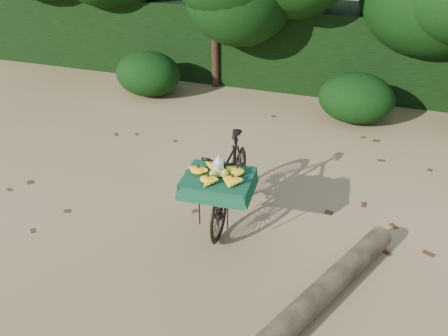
% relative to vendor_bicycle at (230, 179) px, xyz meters
% --- Properties ---
extents(ground, '(80.00, 80.00, 0.00)m').
position_rel_vendor_bicycle_xyz_m(ground, '(-0.19, -0.45, -0.59)').
color(ground, tan).
rests_on(ground, ground).
extents(vendor_bicycle, '(0.87, 1.94, 1.16)m').
position_rel_vendor_bicycle_xyz_m(vendor_bicycle, '(0.00, 0.00, 0.00)').
color(vendor_bicycle, black).
rests_on(vendor_bicycle, ground).
extents(fallen_log, '(1.81, 3.57, 0.27)m').
position_rel_vendor_bicycle_xyz_m(fallen_log, '(1.26, -1.72, -0.45)').
color(fallen_log, brown).
rests_on(fallen_log, ground).
extents(hedge_backdrop, '(26.00, 1.80, 1.80)m').
position_rel_vendor_bicycle_xyz_m(hedge_backdrop, '(-0.19, 5.85, 0.31)').
color(hedge_backdrop, black).
rests_on(hedge_backdrop, ground).
extents(tree_row, '(14.50, 2.00, 4.00)m').
position_rel_vendor_bicycle_xyz_m(tree_row, '(-0.84, 5.05, 1.41)').
color(tree_row, black).
rests_on(tree_row, ground).
extents(bush_clumps, '(8.80, 1.70, 0.90)m').
position_rel_vendor_bicycle_xyz_m(bush_clumps, '(0.31, 3.85, -0.14)').
color(bush_clumps, black).
rests_on(bush_clumps, ground).
extents(leaf_litter, '(7.00, 7.30, 0.01)m').
position_rel_vendor_bicycle_xyz_m(leaf_litter, '(-0.19, 0.20, -0.59)').
color(leaf_litter, '#482913').
rests_on(leaf_litter, ground).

